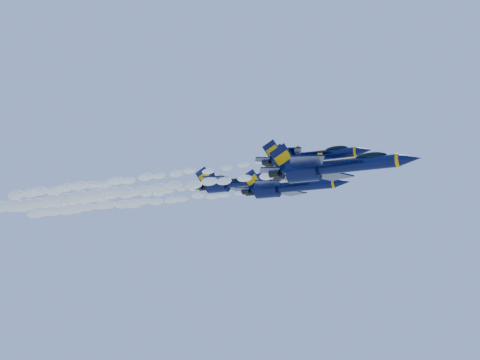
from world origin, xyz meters
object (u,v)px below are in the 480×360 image
at_px(jet_fourth, 235,183).
at_px(jet_lead, 332,167).
at_px(jet_second, 309,157).
at_px(jet_third, 288,187).

bearing_deg(jet_fourth, jet_lead, -43.46).
xyz_separation_m(jet_lead, jet_second, (-5.09, 6.06, 3.19)).
bearing_deg(jet_lead, jet_fourth, 136.54).
bearing_deg(jet_fourth, jet_third, -24.59).
bearing_deg(jet_second, jet_lead, -49.96).
relative_size(jet_third, jet_fourth, 0.98).
relative_size(jet_second, jet_third, 0.83).
height_order(jet_lead, jet_second, jet_second).
relative_size(jet_second, jet_fourth, 0.82).
bearing_deg(jet_second, jet_third, 122.77).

